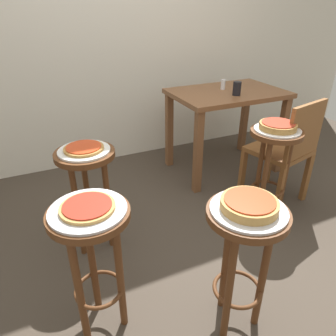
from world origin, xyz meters
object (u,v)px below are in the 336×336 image
(stool_leftside, at_px, (273,156))
(condiment_shaker, at_px, (223,84))
(stool_middle, at_px, (93,246))
(cup_near_edge, at_px, (237,88))
(serving_plate_leftside, at_px, (277,130))
(serving_plate_rear, at_px, (84,151))
(stool_rear, at_px, (88,180))
(pizza_foreground, at_px, (249,204))
(serving_plate_middle, at_px, (88,210))
(pizza_rear, at_px, (84,148))
(pizza_middle, at_px, (87,207))
(stool_foreground, at_px, (243,246))
(wooden_chair, at_px, (287,149))
(serving_plate_foreground, at_px, (248,210))
(pizza_leftside, at_px, (278,126))
(dining_table, at_px, (227,105))

(stool_leftside, distance_m, condiment_shaker, 0.92)
(stool_middle, height_order, cup_near_edge, cup_near_edge)
(serving_plate_leftside, xyz_separation_m, condiment_shaker, (0.13, 0.86, 0.11))
(serving_plate_rear, bearing_deg, stool_rear, 0.00)
(pizza_foreground, height_order, serving_plate_middle, pizza_foreground)
(serving_plate_rear, relative_size, pizza_rear, 1.32)
(serving_plate_leftside, height_order, stool_rear, serving_plate_leftside)
(pizza_rear, bearing_deg, pizza_middle, -100.20)
(stool_foreground, xyz_separation_m, stool_middle, (-0.61, 0.28, 0.00))
(serving_plate_leftside, xyz_separation_m, cup_near_edge, (0.12, 0.65, 0.12))
(stool_rear, relative_size, pizza_rear, 3.01)
(pizza_foreground, relative_size, wooden_chair, 0.28)
(pizza_foreground, relative_size, cup_near_edge, 2.11)
(serving_plate_middle, bearing_deg, cup_near_edge, 35.02)
(stool_rear, distance_m, pizza_rear, 0.21)
(stool_middle, relative_size, serving_plate_leftside, 2.21)
(stool_rear, bearing_deg, cup_near_edge, 17.63)
(stool_foreground, distance_m, serving_plate_rear, 1.03)
(pizza_middle, height_order, serving_plate_leftside, pizza_middle)
(serving_plate_foreground, bearing_deg, condiment_shaker, 60.17)
(pizza_middle, distance_m, pizza_rear, 0.61)
(cup_near_edge, bearing_deg, stool_middle, -144.98)
(stool_middle, bearing_deg, serving_plate_rear, 79.80)
(pizza_middle, distance_m, condiment_shaker, 1.95)
(stool_leftside, relative_size, stool_rear, 1.00)
(condiment_shaker, bearing_deg, serving_plate_rear, -154.70)
(serving_plate_middle, height_order, serving_plate_rear, same)
(stool_leftside, xyz_separation_m, stool_rear, (-1.25, 0.21, 0.00))
(stool_leftside, distance_m, serving_plate_leftside, 0.20)
(serving_plate_rear, bearing_deg, stool_middle, -100.20)
(stool_rear, xyz_separation_m, condiment_shaker, (1.38, 0.65, 0.30))
(pizza_rear, bearing_deg, stool_rear, 26.57)
(serving_plate_leftside, height_order, pizza_leftside, pizza_leftside)
(serving_plate_middle, height_order, condiment_shaker, condiment_shaker)
(serving_plate_foreground, height_order, serving_plate_rear, same)
(cup_near_edge, distance_m, wooden_chair, 0.66)
(stool_foreground, bearing_deg, condiment_shaker, 60.17)
(serving_plate_leftside, distance_m, pizza_rear, 1.27)
(pizza_rear, bearing_deg, serving_plate_rear, 90.00)
(serving_plate_middle, bearing_deg, pizza_foreground, -24.61)
(stool_foreground, distance_m, stool_leftside, 1.01)
(pizza_leftside, bearing_deg, serving_plate_leftside, 90.00)
(pizza_rear, distance_m, condiment_shaker, 1.53)
(stool_rear, bearing_deg, condiment_shaker, 25.30)
(stool_foreground, bearing_deg, stool_middle, 155.39)
(stool_leftside, xyz_separation_m, serving_plate_leftside, (0.00, 0.00, 0.20))
(dining_table, height_order, wooden_chair, wooden_chair)
(serving_plate_leftside, height_order, cup_near_edge, cup_near_edge)
(pizza_middle, height_order, serving_plate_rear, pizza_middle)
(serving_plate_middle, bearing_deg, stool_leftside, 16.05)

